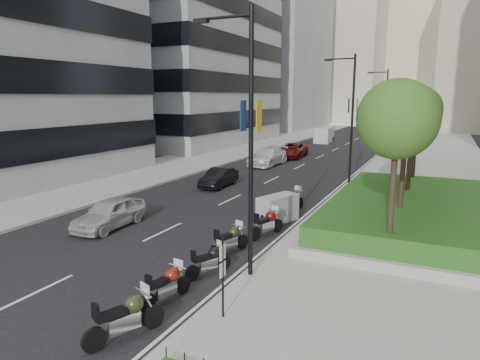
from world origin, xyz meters
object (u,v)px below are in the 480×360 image
Objects in this scene: motorcycle_3 at (230,240)px; car_b at (219,178)px; lamp_post_0 at (247,132)px; car_a at (110,213)px; delivery_van at (324,135)px; motorcycle_6 at (292,201)px; motorcycle_0 at (126,317)px; motorcycle_4 at (267,223)px; motorcycle_1 at (167,285)px; motorcycle_5 at (278,209)px; car_c at (268,157)px; lamp_post_2 at (384,108)px; motorcycle_2 at (209,261)px; lamp_post_1 at (350,114)px; parking_sign at (223,273)px; car_d at (292,150)px.

motorcycle_3 is 12.96m from car_b.
lamp_post_0 is 9.73m from car_a.
car_b is 32.12m from delivery_van.
motorcycle_3 is at bearing -169.32° from motorcycle_6.
motorcycle_4 is at bearing 20.90° from motorcycle_0.
motorcycle_1 is at bearing -167.91° from motorcycle_6.
motorcycle_1 is 48.48m from delivery_van.
motorcycle_5 is 18.18m from car_c.
motorcycle_1 is at bearing -39.24° from car_a.
car_a is 10.61m from car_b.
lamp_post_0 is 35.00m from lamp_post_2.
motorcycle_3 is at bearing -7.49° from car_a.
motorcycle_3 is at bearing -83.69° from delivery_van.
car_a is (-7.08, 2.84, 0.19)m from motorcycle_2.
lamp_post_0 reaches higher than motorcycle_2.
car_a is at bearing -119.88° from lamp_post_1.
car_a is at bearing 145.54° from motorcycle_6.
delivery_van is (-8.88, 45.19, -4.11)m from lamp_post_0.
motorcycle_4 is 11.11m from car_b.
motorcycle_4 is 41.44m from delivery_van.
delivery_van is at bearing 19.37° from motorcycle_1.
parking_sign is 0.64× the size of car_b.
parking_sign is at bearing -121.15° from motorcycle_2.
lamp_post_1 is 11.49m from car_c.
parking_sign is at bearing -64.06° from car_b.
motorcycle_5 is at bearing -167.19° from motorcycle_6.
car_b reaches higher than motorcycle_3.
motorcycle_2 is at bearing -65.70° from car_b.
motorcycle_0 is 0.44× the size of delivery_van.
car_c is at bearing -92.33° from delivery_van.
parking_sign is 10.56m from car_a.
motorcycle_3 is 7.14m from motorcycle_6.
motorcycle_0 reaches higher than motorcycle_4.
parking_sign is at bearing -158.02° from motorcycle_6.
lamp_post_0 reaches higher than motorcycle_3.
delivery_van is at bearing 88.35° from car_a.
lamp_post_0 reaches higher than motorcycle_6.
lamp_post_2 is 28.67m from motorcycle_5.
parking_sign is 2.76m from motorcycle_0.
motorcycle_5 is (0.11, 9.41, 0.14)m from motorcycle_1.
car_c is at bearing 25.73° from motorcycle_1.
car_b reaches higher than motorcycle_1.
lamp_post_2 is 10.94m from car_d.
lamp_post_0 is at bearing 8.11° from motorcycle_0.
motorcycle_2 is 46.19m from delivery_van.
motorcycle_1 is 4.58m from motorcycle_3.
motorcycle_0 is at bearing -84.55° from delivery_van.
motorcycle_4 is 0.56× the size of car_b.
parking_sign is 1.21× the size of motorcycle_3.
motorcycle_5 is at bearing 28.69° from car_a.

